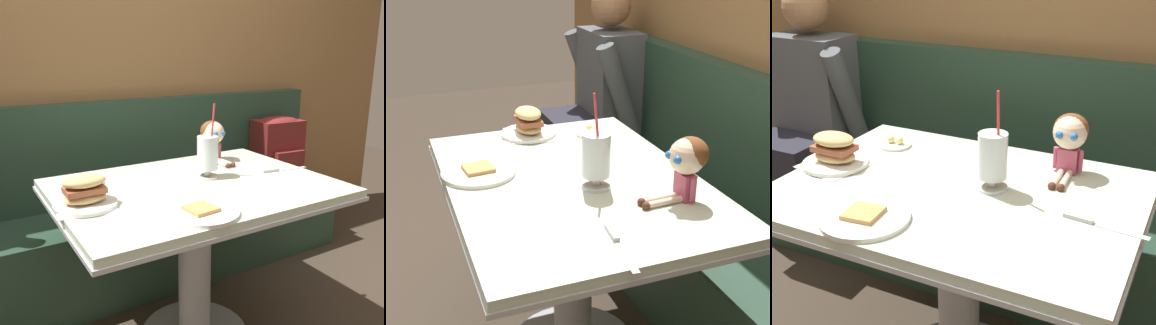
# 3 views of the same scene
# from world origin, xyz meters

# --- Properties ---
(wood_panel_wall) EXTENTS (4.40, 0.08, 2.40)m
(wood_panel_wall) POSITION_xyz_m (0.00, 1.05, 1.20)
(wood_panel_wall) COLOR olive
(wood_panel_wall) RESTS_ON ground
(booth_bench) EXTENTS (2.60, 0.48, 1.00)m
(booth_bench) POSITION_xyz_m (0.00, 0.81, 0.33)
(booth_bench) COLOR #233D2D
(booth_bench) RESTS_ON ground
(diner_table) EXTENTS (1.11, 0.81, 0.74)m
(diner_table) POSITION_xyz_m (0.00, 0.18, 0.54)
(diner_table) COLOR beige
(diner_table) RESTS_ON ground
(toast_plate) EXTENTS (0.25, 0.25, 0.03)m
(toast_plate) POSITION_xyz_m (-0.14, -0.10, 0.75)
(toast_plate) COLOR white
(toast_plate) RESTS_ON diner_table
(milkshake_glass) EXTENTS (0.10, 0.10, 0.32)m
(milkshake_glass) POSITION_xyz_m (0.09, 0.23, 0.84)
(milkshake_glass) COLOR silver
(milkshake_glass) RESTS_ON diner_table
(sandwich_plate) EXTENTS (0.23, 0.23, 0.12)m
(sandwich_plate) POSITION_xyz_m (-0.45, 0.16, 0.79)
(sandwich_plate) COLOR white
(sandwich_plate) RESTS_ON diner_table
(butter_saucer) EXTENTS (0.12, 0.12, 0.04)m
(butter_saucer) POSITION_xyz_m (-0.37, 0.40, 0.75)
(butter_saucer) COLOR white
(butter_saucer) RESTS_ON diner_table
(butter_knife) EXTENTS (0.24, 0.04, 0.01)m
(butter_knife) POSITION_xyz_m (0.41, 0.15, 0.74)
(butter_knife) COLOR silver
(butter_knife) RESTS_ON diner_table
(seated_doll) EXTENTS (0.12, 0.22, 0.20)m
(seated_doll) POSITION_xyz_m (0.26, 0.45, 0.87)
(seated_doll) COLOR #B74C6B
(seated_doll) RESTS_ON diner_table
(backpack) EXTENTS (0.32, 0.27, 0.41)m
(backpack) POSITION_xyz_m (0.99, 0.78, 0.66)
(backpack) COLOR maroon
(backpack) RESTS_ON booth_bench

